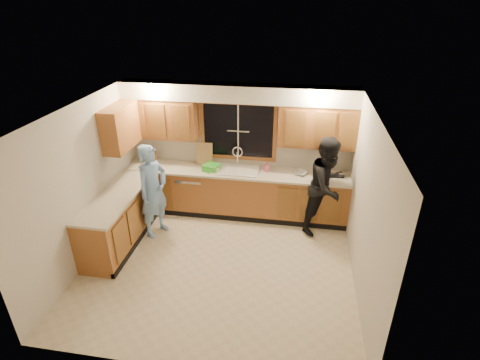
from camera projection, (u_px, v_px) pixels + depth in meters
name	position (u px, v px, depth m)	size (l,w,h in m)	color
floor	(219.00, 264.00, 6.01)	(4.20, 4.20, 0.00)	beige
ceiling	(214.00, 113.00, 4.88)	(4.20, 4.20, 0.00)	white
wall_back	(238.00, 148.00, 7.12)	(4.20, 4.20, 0.00)	beige
wall_left	(83.00, 186.00, 5.75)	(3.80, 3.80, 0.00)	beige
wall_right	(366.00, 209.00, 5.14)	(3.80, 3.80, 0.00)	beige
base_cabinets_back	(236.00, 193.00, 7.22)	(4.20, 0.60, 0.88)	#A3612F
base_cabinets_left	(120.00, 220.00, 6.38)	(0.60, 1.90, 0.88)	#A3612F
countertop_back	(236.00, 172.00, 7.00)	(4.20, 0.63, 0.04)	beige
countertop_left	(116.00, 196.00, 6.17)	(0.63, 1.90, 0.04)	beige
upper_cabinets_left	(161.00, 118.00, 6.92)	(1.35, 0.33, 0.75)	#A3612F
upper_cabinets_right	(317.00, 126.00, 6.51)	(1.35, 0.33, 0.75)	#A3612F
upper_cabinets_return	(120.00, 127.00, 6.45)	(0.33, 0.90, 0.75)	#A3612F
soffit	(237.00, 93.00, 6.46)	(4.20, 0.35, 0.30)	white
window_frame	(238.00, 131.00, 6.95)	(1.44, 0.03, 1.14)	black
sink	(236.00, 173.00, 7.03)	(0.86, 0.52, 0.57)	white
dishwasher	(193.00, 191.00, 7.35)	(0.60, 0.56, 0.82)	silver
stove	(103.00, 239.00, 5.87)	(0.58, 0.75, 0.90)	silver
man	(153.00, 191.00, 6.44)	(0.62, 0.41, 1.70)	#74A0DC
woman	(327.00, 186.00, 6.52)	(0.86, 0.67, 1.78)	black
knife_block	(152.00, 157.00, 7.26)	(0.13, 0.11, 0.24)	brown
cutting_board	(204.00, 154.00, 7.19)	(0.32, 0.02, 0.42)	tan
dish_crate	(212.00, 168.00, 6.97)	(0.27, 0.26, 0.13)	green
soap_bottle	(267.00, 167.00, 6.95)	(0.08, 0.08, 0.18)	#DD5482
bowl	(301.00, 173.00, 6.84)	(0.22, 0.22, 0.05)	silver
can_left	(217.00, 170.00, 6.89)	(0.06, 0.06, 0.12)	#B9B08F
can_right	(217.00, 169.00, 6.94)	(0.06, 0.06, 0.11)	#B9B08F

